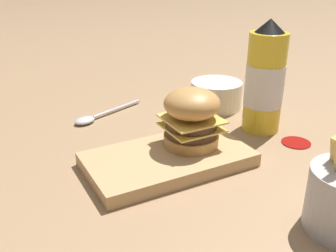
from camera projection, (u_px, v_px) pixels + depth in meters
The scene contains 7 objects.
ground_plane at pixel (142, 168), 0.66m from camera, with size 6.00×6.00×0.00m, color #9E7A56.
serving_board at pixel (168, 159), 0.66m from camera, with size 0.27×0.15×0.02m.
burger at pixel (192, 117), 0.67m from camera, with size 0.10×0.10×0.10m.
ketchup_bottle at pixel (265, 81), 0.76m from camera, with size 0.08×0.08×0.22m.
side_bowl at pixel (216, 94), 0.90m from camera, with size 0.12×0.12×0.06m.
spoon at pixel (94, 117), 0.84m from camera, with size 0.18×0.08×0.01m.
ketchup_puddle at pixel (296, 142), 0.74m from camera, with size 0.05×0.05×0.00m.
Camera 1 is at (0.23, 0.52, 0.33)m, focal length 42.00 mm.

